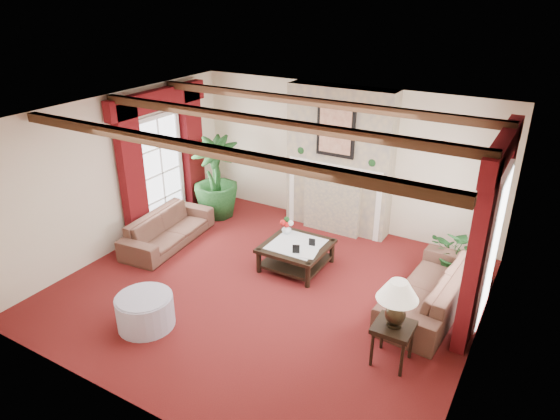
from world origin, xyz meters
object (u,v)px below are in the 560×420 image
Objects in this scene: potted_palm at (216,194)px; coffee_table at (296,256)px; sofa_left at (167,224)px; side_table at (392,343)px; ottoman at (145,311)px; sofa_right at (432,282)px.

potted_palm is 1.79× the size of coffee_table.
sofa_left is 3.58× the size of side_table.
sofa_left reaches higher than coffee_table.
ottoman is at bearing -151.08° from sofa_left.
sofa_left is 0.88× the size of sofa_right.
potted_palm is (0.04, 1.42, 0.08)m from sofa_left.
coffee_table is (2.40, 0.42, -0.17)m from sofa_left.
sofa_right is 4.70m from potted_palm.
sofa_right reaches higher than sofa_left.
sofa_left is 2.45m from coffee_table.
sofa_left is at bearing 124.44° from ottoman.
side_table is at bearing -28.32° from potted_palm.
sofa_right is at bearing -0.79° from coffee_table.
ottoman is (1.37, -1.99, -0.15)m from sofa_left.
ottoman reaches higher than coffee_table.
coffee_table is (2.37, -0.99, -0.24)m from potted_palm.
coffee_table is 2.63m from ottoman.
potted_palm is 5.10m from side_table.
sofa_left reaches higher than ottoman.
ottoman is at bearing -68.67° from potted_palm.
ottoman is (-3.15, -0.99, -0.05)m from side_table.
side_table is at bearing -108.02° from sofa_left.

